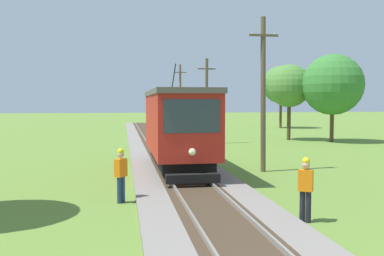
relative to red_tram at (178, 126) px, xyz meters
name	(u,v)px	position (x,y,z in m)	size (l,w,h in m)	color
red_tram	(178,126)	(0.00, 0.00, 0.00)	(2.60, 8.54, 4.79)	red
utility_pole_near_tram	(263,93)	(4.03, -0.12, 1.54)	(1.40, 0.46, 7.28)	brown
utility_pole_mid	(206,100)	(4.03, 13.51, 1.26)	(1.40, 0.38, 6.71)	brown
utility_pole_far	(180,97)	(4.03, 28.81, 1.71)	(1.40, 0.61, 7.62)	brown
track_worker	(306,186)	(2.39, -8.52, -1.21)	(0.45, 0.41, 1.78)	black
second_worker	(121,173)	(-2.59, -5.44, -1.21)	(0.43, 0.44, 1.78)	navy
tree_left_near	(333,85)	(14.55, 13.25, 2.53)	(5.00, 5.00, 7.23)	#4C3823
tree_right_far	(289,86)	(11.72, 15.51, 2.48)	(3.70, 3.70, 6.55)	#4C3823
tree_horizon	(281,85)	(17.35, 31.96, 3.32)	(4.76, 4.76, 7.91)	#4C3823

